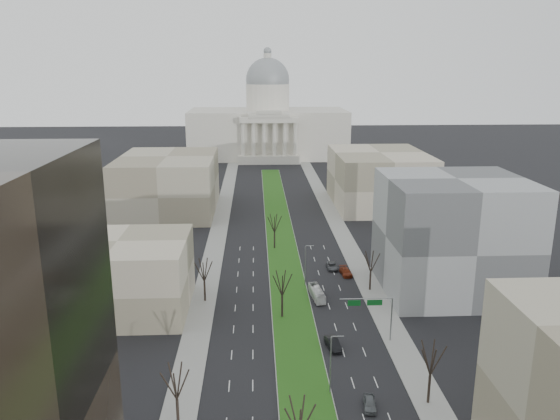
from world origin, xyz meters
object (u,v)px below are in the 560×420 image
object	(u,v)px
car_red	(346,272)
car_black	(333,344)
car_grey_near	(370,403)
box_van	(317,293)
car_grey_far	(332,266)

from	to	relation	value
car_red	car_black	bearing A→B (deg)	-108.54
car_grey_near	box_van	distance (m)	37.27
car_grey_near	car_red	xyz separation A→B (m)	(4.77, 49.61, 0.04)
car_grey_near	car_grey_far	world-z (taller)	car_grey_near
car_grey_far	box_van	bearing A→B (deg)	-109.56
car_grey_near	box_van	size ratio (longest dim) A/B	0.52
car_grey_near	car_red	bearing A→B (deg)	92.17
car_red	car_grey_far	xyz separation A→B (m)	(-2.54, 3.95, -0.05)
car_grey_far	car_red	bearing A→B (deg)	-58.46
car_grey_near	box_van	xyz separation A→B (m)	(-3.23, 37.13, 0.41)
box_van	car_grey_far	bearing A→B (deg)	64.77
car_grey_near	car_grey_far	distance (m)	53.61
car_black	box_van	world-z (taller)	box_van
car_red	box_van	xyz separation A→B (m)	(-8.00, -12.48, 0.37)
car_black	car_red	xyz separation A→B (m)	(7.54, 32.88, -0.09)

